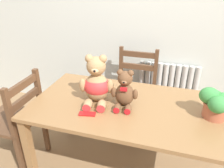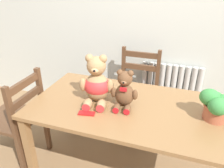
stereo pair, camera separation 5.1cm
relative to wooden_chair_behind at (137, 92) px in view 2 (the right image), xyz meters
The scene contains 9 objects.
wall_back 0.91m from the wooden_chair_behind, 74.02° to the left, with size 8.00×0.04×2.60m, color silver.
radiator 0.44m from the wooden_chair_behind, 34.97° to the left, with size 0.69×0.10×0.73m.
dining_table 0.73m from the wooden_chair_behind, 82.84° to the right, with size 1.54×0.83×0.71m.
wooden_chair_behind is the anchor object (origin of this frame).
wooden_chair_side 1.26m from the wooden_chair_behind, 136.54° to the right, with size 0.46×0.42×0.90m.
teddy_bear_left 0.85m from the wooden_chair_behind, 103.64° to the right, with size 0.28×0.31×0.39m.
teddy_bear_right 0.82m from the wooden_chair_behind, 85.97° to the right, with size 0.21×0.21×0.30m.
potted_plant 1.05m from the wooden_chair_behind, 44.97° to the right, with size 0.23×0.23×0.23m.
chocolate_bar 0.98m from the wooden_chair_behind, 100.81° to the right, with size 0.12×0.05×0.01m, color red.
Camera 2 is at (0.34, -1.00, 1.63)m, focal length 35.00 mm.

